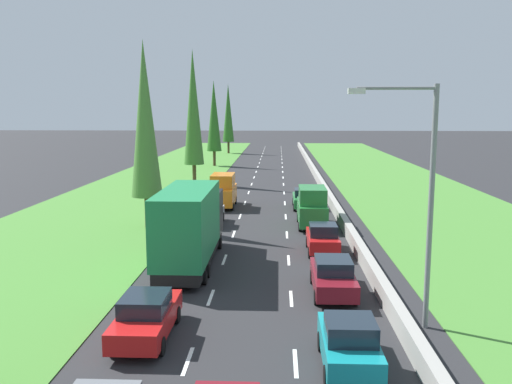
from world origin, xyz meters
The scene contains 19 objects.
ground_plane centered at (0.00, 60.00, 0.00)m, with size 300.00×300.00×0.00m, color #28282B.
grass_verge_left centered at (-12.65, 60.00, 0.02)m, with size 14.00×140.00×0.04m, color #478433.
grass_verge_right centered at (14.35, 60.00, 0.02)m, with size 14.00×140.00×0.04m, color #478433.
median_barrier centered at (5.70, 60.00, 0.42)m, with size 0.44×120.00×0.85m, color #9E9B93.
lane_markings centered at (0.00, 60.00, 0.01)m, with size 3.64×116.00×0.01m.
teal_hatchback_right_lane centered at (3.41, 14.72, 0.84)m, with size 1.74×3.90×1.72m.
maroon_sedan_right_lane centered at (3.60, 21.72, 0.81)m, with size 1.82×4.50×1.64m.
red_hatchback_right_lane centered at (3.71, 28.65, 0.84)m, with size 1.74×3.90×1.72m.
red_sedan_left_lane centered at (-3.51, 16.74, 0.81)m, with size 1.82×4.50×1.64m.
green_box_truck_left_lane centered at (-3.38, 25.82, 2.18)m, with size 2.46×9.40×4.18m.
silver_hatchback_left_lane centered at (-3.68, 36.01, 0.84)m, with size 1.74×3.90×1.72m.
orange_van_left_lane centered at (-3.43, 42.92, 1.40)m, with size 1.96×4.90×2.82m.
green_van_right_lane centered at (3.52, 35.56, 1.40)m, with size 1.96×4.90×2.82m.
green_sedan_right_lane centered at (3.30, 42.70, 0.81)m, with size 1.82×4.50×1.64m.
poplar_tree_second centered at (-7.85, 34.88, 7.41)m, with size 2.12×2.12×12.72m.
poplar_tree_third centered at (-8.04, 56.94, 8.31)m, with size 2.16×2.16×14.52m.
poplar_tree_fourth centered at (-8.10, 76.10, 7.17)m, with size 2.11×2.11×12.24m.
poplar_tree_fifth centered at (-8.17, 99.03, 7.46)m, with size 2.12×2.12×12.81m.
street_light_mast centered at (6.36, 18.12, 5.23)m, with size 3.20×0.28×9.00m.
Camera 1 is at (1.15, -1.33, 8.09)m, focal length 37.75 mm.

